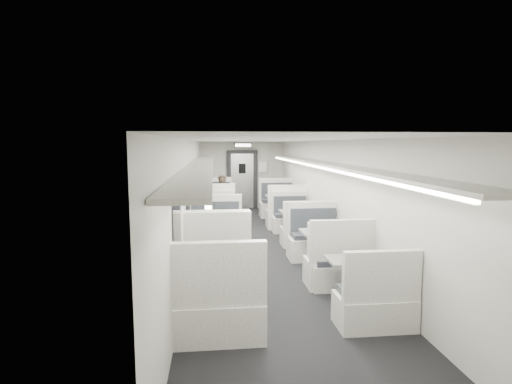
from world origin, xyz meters
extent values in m
cube|color=black|center=(0.00, 0.00, -0.06)|extent=(3.00, 12.00, 0.12)
cube|color=silver|center=(0.00, 0.00, 2.46)|extent=(3.00, 12.00, 0.12)
cube|color=beige|center=(0.00, 6.06, 1.20)|extent=(3.00, 0.12, 2.40)
cube|color=beige|center=(0.00, -6.06, 1.20)|extent=(3.00, 0.12, 2.40)
cube|color=beige|center=(-1.56, 0.00, 1.20)|extent=(0.12, 12.00, 2.40)
cube|color=beige|center=(1.56, 0.00, 1.20)|extent=(0.12, 12.00, 2.40)
cube|color=white|center=(-1.00, 2.88, 0.24)|extent=(1.14, 0.63, 0.48)
cube|color=#21272C|center=(-1.00, 2.91, 0.54)|extent=(1.01, 0.50, 0.11)
cube|color=white|center=(-1.00, 2.65, 0.86)|extent=(1.14, 0.13, 0.75)
cube|color=white|center=(-1.00, 4.56, 0.24)|extent=(1.14, 0.63, 0.48)
cube|color=#21272C|center=(-1.00, 4.52, 0.54)|extent=(1.01, 0.50, 0.11)
cube|color=white|center=(-1.00, 4.79, 0.86)|extent=(1.14, 0.13, 0.75)
cylinder|color=#BBBBBD|center=(-1.00, 3.72, 0.37)|extent=(0.11, 0.11, 0.74)
cylinder|color=#BBBBBD|center=(-1.00, 3.72, 0.02)|extent=(0.39, 0.39, 0.03)
cube|color=slate|center=(-1.00, 3.72, 0.78)|extent=(0.95, 0.64, 0.04)
cube|color=white|center=(-1.00, 0.68, 0.22)|extent=(1.02, 0.57, 0.43)
cube|color=#21272C|center=(-1.00, 0.71, 0.48)|extent=(0.90, 0.45, 0.10)
cube|color=white|center=(-1.00, 0.47, 0.77)|extent=(1.02, 0.12, 0.67)
cube|color=white|center=(-1.00, 2.18, 0.22)|extent=(1.02, 0.57, 0.43)
cube|color=#21272C|center=(-1.00, 2.15, 0.48)|extent=(0.90, 0.45, 0.10)
cube|color=white|center=(-1.00, 2.38, 0.77)|extent=(1.02, 0.12, 0.67)
cylinder|color=#BBBBBD|center=(-1.00, 1.43, 0.33)|extent=(0.10, 0.10, 0.66)
cylinder|color=#BBBBBD|center=(-1.00, 1.43, 0.01)|extent=(0.35, 0.35, 0.03)
cube|color=slate|center=(-1.00, 1.43, 0.70)|extent=(0.84, 0.58, 0.04)
cube|color=white|center=(-1.00, -1.75, 0.24)|extent=(1.15, 0.64, 0.49)
cube|color=#21272C|center=(-1.00, -1.72, 0.54)|extent=(1.02, 0.51, 0.11)
cube|color=white|center=(-1.00, -1.98, 0.87)|extent=(1.15, 0.13, 0.76)
cube|color=white|center=(-1.00, -0.06, 0.24)|extent=(1.15, 0.64, 0.49)
cube|color=#21272C|center=(-1.00, -0.09, 0.54)|extent=(1.02, 0.51, 0.11)
cube|color=white|center=(-1.00, 0.18, 0.87)|extent=(1.15, 0.13, 0.76)
cylinder|color=#BBBBBD|center=(-1.00, -0.90, 0.37)|extent=(0.11, 0.11, 0.75)
cylinder|color=#BBBBBD|center=(-1.00, -0.90, 0.02)|extent=(0.39, 0.39, 0.03)
cube|color=slate|center=(-1.00, -0.90, 0.79)|extent=(0.95, 0.65, 0.04)
cube|color=white|center=(-1.00, -3.70, 0.24)|extent=(1.14, 0.64, 0.48)
cube|color=#21272C|center=(-1.00, -3.66, 0.54)|extent=(1.01, 0.51, 0.11)
cube|color=white|center=(-1.00, -3.93, 0.86)|extent=(1.14, 0.13, 0.75)
cube|color=white|center=(-1.00, -2.02, 0.24)|extent=(1.14, 0.64, 0.48)
cube|color=#21272C|center=(-1.00, -2.05, 0.54)|extent=(1.01, 0.51, 0.11)
cube|color=white|center=(-1.00, -1.78, 0.86)|extent=(1.14, 0.13, 0.75)
cylinder|color=#BBBBBD|center=(-1.00, -2.86, 0.37)|extent=(0.11, 0.11, 0.74)
cylinder|color=#BBBBBD|center=(-1.00, -2.86, 0.02)|extent=(0.39, 0.39, 0.03)
cube|color=slate|center=(-1.00, -2.86, 0.79)|extent=(0.95, 0.65, 0.04)
cube|color=white|center=(1.00, 2.51, 0.24)|extent=(1.12, 0.63, 0.48)
cube|color=#21272C|center=(1.00, 2.54, 0.53)|extent=(1.00, 0.50, 0.11)
cube|color=white|center=(1.00, 2.28, 0.85)|extent=(1.12, 0.13, 0.74)
cube|color=white|center=(1.00, 4.16, 0.24)|extent=(1.12, 0.63, 0.48)
cube|color=#21272C|center=(1.00, 4.13, 0.53)|extent=(1.00, 0.50, 0.11)
cube|color=white|center=(1.00, 4.39, 0.85)|extent=(1.12, 0.13, 0.74)
cylinder|color=#BBBBBD|center=(1.00, 3.33, 0.37)|extent=(0.11, 0.11, 0.73)
cylinder|color=#BBBBBD|center=(1.00, 3.33, 0.02)|extent=(0.38, 0.38, 0.03)
cube|color=slate|center=(1.00, 3.33, 0.77)|extent=(0.93, 0.64, 0.04)
cube|color=white|center=(1.00, 0.51, 0.21)|extent=(0.98, 0.54, 0.41)
cube|color=#21272C|center=(1.00, 0.54, 0.46)|extent=(0.87, 0.43, 0.09)
cube|color=white|center=(1.00, 0.32, 0.74)|extent=(0.98, 0.11, 0.64)
cube|color=white|center=(1.00, 1.95, 0.21)|extent=(0.98, 0.54, 0.41)
cube|color=#21272C|center=(1.00, 1.92, 0.46)|extent=(0.87, 0.43, 0.09)
cube|color=white|center=(1.00, 2.15, 0.74)|extent=(0.98, 0.11, 0.64)
cylinder|color=#BBBBBD|center=(1.00, 1.23, 0.32)|extent=(0.09, 0.09, 0.64)
cylinder|color=#BBBBBD|center=(1.00, 1.23, 0.01)|extent=(0.33, 0.33, 0.03)
cube|color=slate|center=(1.00, 1.23, 0.67)|extent=(0.81, 0.55, 0.04)
cube|color=white|center=(1.00, -2.13, 0.22)|extent=(1.05, 0.59, 0.45)
cube|color=#21272C|center=(1.00, -2.10, 0.50)|extent=(0.94, 0.47, 0.10)
cube|color=white|center=(1.00, -2.34, 0.80)|extent=(1.05, 0.12, 0.70)
cube|color=white|center=(1.00, -0.57, 0.22)|extent=(1.05, 0.59, 0.45)
cube|color=#21272C|center=(1.00, -0.60, 0.50)|extent=(0.94, 0.47, 0.10)
cube|color=white|center=(1.00, -0.36, 0.80)|extent=(1.05, 0.12, 0.70)
cylinder|color=#BBBBBD|center=(1.00, -1.35, 0.34)|extent=(0.10, 0.10, 0.69)
cylinder|color=#BBBBBD|center=(1.00, -1.35, 0.01)|extent=(0.36, 0.36, 0.03)
cube|color=slate|center=(1.00, -1.35, 0.73)|extent=(0.88, 0.60, 0.04)
cube|color=white|center=(1.00, -3.63, 0.21)|extent=(0.97, 0.54, 0.41)
cube|color=#21272C|center=(1.00, -3.60, 0.46)|extent=(0.86, 0.43, 0.09)
cube|color=white|center=(1.00, -3.82, 0.73)|extent=(0.97, 0.11, 0.64)
cube|color=white|center=(1.00, -2.20, 0.21)|extent=(0.97, 0.54, 0.41)
cube|color=#21272C|center=(1.00, -2.23, 0.46)|extent=(0.86, 0.43, 0.09)
cube|color=white|center=(1.00, -2.01, 0.73)|extent=(0.97, 0.11, 0.64)
cylinder|color=#BBBBBD|center=(1.00, -2.92, 0.31)|extent=(0.09, 0.09, 0.63)
cylinder|color=#BBBBBD|center=(1.00, -2.92, 0.01)|extent=(0.33, 0.33, 0.03)
cube|color=slate|center=(1.00, -2.92, 0.67)|extent=(0.80, 0.55, 0.04)
imported|color=black|center=(-0.78, 2.99, 0.74)|extent=(0.62, 0.50, 1.47)
cube|color=black|center=(-1.49, 3.40, 1.35)|extent=(0.02, 1.18, 0.84)
cube|color=black|center=(-1.49, 1.20, 1.35)|extent=(0.02, 1.18, 0.84)
cube|color=black|center=(-1.49, -1.00, 1.35)|extent=(0.02, 1.18, 0.84)
cube|color=black|center=(-1.49, -3.20, 1.35)|extent=(0.02, 1.18, 0.84)
cube|color=white|center=(-1.26, -0.30, 1.92)|extent=(0.46, 10.40, 0.05)
cube|color=white|center=(-1.06, -0.30, 1.87)|extent=(0.05, 10.20, 0.04)
cube|color=white|center=(1.26, -0.30, 1.92)|extent=(0.46, 10.40, 0.05)
cube|color=white|center=(1.06, -0.30, 1.87)|extent=(0.05, 10.20, 0.04)
cube|color=black|center=(0.00, 5.94, 1.05)|extent=(1.10, 0.10, 2.10)
cube|color=#BBBBBD|center=(0.00, 5.91, 1.00)|extent=(0.80, 0.05, 1.95)
cube|color=black|center=(0.00, 5.87, 1.45)|extent=(0.25, 0.02, 0.35)
cube|color=black|center=(0.00, 5.45, 2.28)|extent=(0.62, 0.10, 0.16)
cube|color=white|center=(0.00, 5.39, 2.28)|extent=(0.54, 0.02, 0.10)
cube|color=white|center=(0.75, 5.92, 1.50)|extent=(0.32, 0.02, 0.40)
camera|label=1|loc=(-1.02, -8.32, 2.33)|focal=28.00mm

